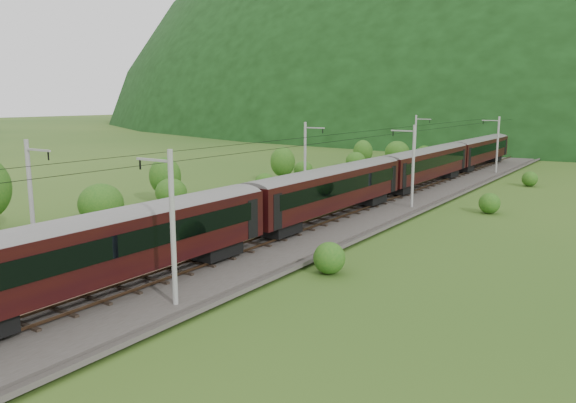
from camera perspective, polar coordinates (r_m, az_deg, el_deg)
The scene contains 14 objects.
ground at distance 34.59m, azimuth -18.65°, elevation -8.26°, with size 600.00×600.00×0.00m, color #264816.
railbed at distance 41.04m, azimuth -7.50°, elevation -4.66°, with size 14.00×220.00×0.30m, color #38332D.
track_left at distance 42.57m, azimuth -9.93°, elevation -3.87°, with size 2.40×220.00×0.27m.
track_right at distance 39.47m, azimuth -4.89°, elevation -4.88°, with size 2.40×220.00×0.27m.
catenary_left at distance 61.29m, azimuth 1.81°, elevation 4.53°, with size 2.54×192.28×8.00m.
catenary_right at distance 55.75m, azimuth 12.52°, elevation 3.71°, with size 2.54×192.28×8.00m.
overhead_wires at distance 39.82m, azimuth -7.73°, elevation 5.05°, with size 4.83×198.00×0.03m.
mountain_ridge at distance 351.67m, azimuth 9.58°, elevation 8.48°, with size 336.00×280.00×132.00m, color black.
train at distance 48.66m, azimuth 4.08°, elevation 1.93°, with size 3.06×168.63×5.32m.
hazard_post_near at distance 82.31m, azimuth 14.74°, elevation 3.32°, with size 0.17×0.17×1.63m, color red.
hazard_post_far at distance 61.73m, azimuth 8.94°, elevation 1.24°, with size 0.16×0.16×1.54m, color red.
signal at distance 74.25m, azimuth 9.21°, elevation 3.24°, with size 0.26×0.26×2.36m.
vegetation_left at distance 57.39m, azimuth -12.67°, elevation 1.80°, with size 13.41×145.97×6.26m.
vegetation_right at distance 29.03m, azimuth 1.27°, elevation -9.15°, with size 5.97×99.08×2.49m.
Camera 1 is at (26.45, -19.54, 10.73)m, focal length 35.00 mm.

